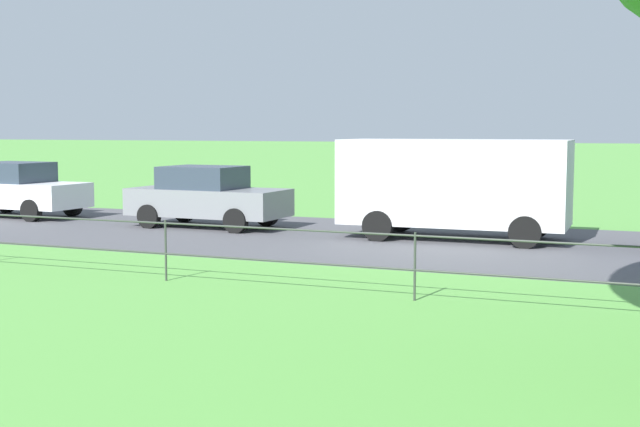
{
  "coord_description": "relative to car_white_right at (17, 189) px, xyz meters",
  "views": [
    {
      "loc": [
        5.52,
        0.67,
        2.49
      ],
      "look_at": [
        2.56,
        7.77,
        1.72
      ],
      "focal_mm": 47.8,
      "sensor_mm": 36.0,
      "label": 1
    }
  ],
  "objects": [
    {
      "name": "street_strip",
      "position": [
        11.57,
        -0.78,
        -0.77
      ],
      "size": [
        80.0,
        7.65,
        0.01
      ],
      "primitive_type": "cube",
      "color": "#4C4C51",
      "rests_on": "ground"
    },
    {
      "name": "park_fence",
      "position": [
        11.57,
        -7.03,
        -0.11
      ],
      "size": [
        38.04,
        0.04,
        1.0
      ],
      "color": "#333833",
      "rests_on": "ground"
    },
    {
      "name": "car_white_right",
      "position": [
        0.0,
        0.0,
        0.0
      ],
      "size": [
        4.06,
        1.93,
        1.54
      ],
      "color": "silver",
      "rests_on": "ground"
    },
    {
      "name": "car_grey_left",
      "position": [
        6.24,
        -0.14,
        0.0
      ],
      "size": [
        4.04,
        1.89,
        1.54
      ],
      "color": "slate",
      "rests_on": "ground"
    },
    {
      "name": "panel_van_far_left",
      "position": [
        12.57,
        -0.03,
        0.49
      ],
      "size": [
        5.06,
        2.21,
        2.24
      ],
      "color": "silver",
      "rests_on": "ground"
    }
  ]
}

